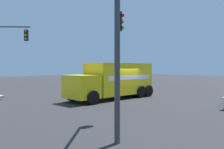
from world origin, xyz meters
The scene contains 3 objects.
ground_plane centered at (0.00, 0.00, 0.00)m, with size 100.00×100.00×0.00m, color #2B2B2D.
delivery_truck centered at (0.64, 0.60, 1.53)m, with size 3.25×8.11×2.94m.
traffic_light_secondary centered at (-7.13, 7.22, 3.90)m, with size 3.21×3.05×5.93m.
Camera 1 is at (-14.27, 13.75, 2.70)m, focal length 38.50 mm.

